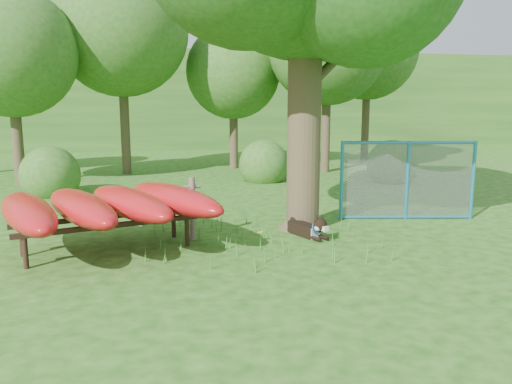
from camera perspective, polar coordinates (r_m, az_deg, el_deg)
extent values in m
plane|color=#1D4F0F|center=(9.12, 0.20, -7.53)|extent=(80.00, 80.00, 0.00)
cylinder|color=#3E3322|center=(10.96, 5.56, 10.47)|extent=(0.86, 0.86, 5.69)
cone|color=#3E3322|center=(11.23, 5.34, -2.72)|extent=(1.30, 1.30, 0.57)
cylinder|color=#3E3322|center=(11.34, 8.77, 14.42)|extent=(1.47, 1.03, 1.21)
cylinder|color=#3E3322|center=(10.99, 2.35, 17.05)|extent=(1.33, 0.59, 1.16)
cylinder|color=brown|center=(10.25, -7.27, -1.90)|extent=(0.15, 0.15, 1.30)
cylinder|color=brown|center=(10.16, -7.32, 0.59)|extent=(0.36, 0.16, 0.07)
cylinder|color=black|center=(9.31, -24.86, -6.33)|extent=(0.11, 0.11, 0.56)
cylinder|color=black|center=(9.89, -7.89, -4.57)|extent=(0.11, 0.11, 0.56)
cylinder|color=black|center=(10.07, -25.17, -5.18)|extent=(0.11, 0.11, 0.56)
cylinder|color=black|center=(10.60, -9.38, -3.62)|extent=(0.11, 0.11, 0.56)
cube|color=black|center=(9.42, -16.19, -3.72)|extent=(3.21, 1.09, 0.09)
cube|color=black|center=(10.17, -17.15, -2.78)|extent=(3.21, 1.09, 0.09)
ellipsoid|color=red|center=(9.56, -24.62, -2.13)|extent=(1.95, 3.39, 0.53)
ellipsoid|color=red|center=(9.65, -19.36, -1.68)|extent=(2.05, 3.37, 0.53)
ellipsoid|color=red|center=(9.83, -14.25, -1.22)|extent=(2.14, 3.34, 0.53)
ellipsoid|color=red|center=(10.07, -9.35, -0.77)|extent=(2.23, 3.32, 0.53)
cube|color=black|center=(10.66, 5.47, -4.26)|extent=(0.56, 0.81, 0.26)
cube|color=beige|center=(10.42, 6.61, -4.67)|extent=(0.28, 0.23, 0.24)
sphere|color=black|center=(10.23, 7.34, -3.77)|extent=(0.28, 0.28, 0.28)
cube|color=beige|center=(10.15, 7.82, -4.16)|extent=(0.16, 0.18, 0.10)
sphere|color=beige|center=(10.17, 7.05, -4.11)|extent=(0.13, 0.13, 0.13)
sphere|color=beige|center=(10.28, 7.78, -3.97)|extent=(0.13, 0.13, 0.13)
cone|color=black|center=(10.18, 6.87, -2.95)|extent=(0.12, 0.13, 0.14)
cone|color=black|center=(10.28, 7.52, -2.84)|extent=(0.15, 0.15, 0.14)
cylinder|color=black|center=(10.26, 6.77, -5.30)|extent=(0.20, 0.33, 0.08)
cylinder|color=black|center=(10.38, 7.60, -5.13)|extent=(0.20, 0.33, 0.08)
sphere|color=black|center=(10.99, 4.33, -3.23)|extent=(0.17, 0.17, 0.17)
torus|color=blue|center=(10.31, 7.01, -4.03)|extent=(0.28, 0.18, 0.27)
cylinder|color=teal|center=(12.11, 9.74, 1.30)|extent=(0.10, 0.10, 1.90)
cylinder|color=teal|center=(12.49, 16.90, 1.27)|extent=(0.10, 0.10, 1.90)
cylinder|color=teal|center=(13.05, 23.54, 1.22)|extent=(0.10, 0.10, 1.90)
cylinder|color=teal|center=(12.39, 17.11, 5.41)|extent=(3.12, 0.65, 0.07)
cylinder|color=teal|center=(12.65, 16.70, -2.75)|extent=(3.12, 0.65, 0.07)
plane|color=gray|center=(12.49, 16.90, 1.27)|extent=(3.11, 0.58, 3.16)
cylinder|color=#40832B|center=(10.14, 0.51, -5.15)|extent=(0.02, 0.02, 0.19)
sphere|color=yellow|center=(10.12, 0.51, -4.62)|extent=(0.03, 0.03, 0.03)
sphere|color=yellow|center=(10.13, 0.73, -4.55)|extent=(0.03, 0.03, 0.03)
sphere|color=yellow|center=(10.15, 0.35, -4.63)|extent=(0.03, 0.03, 0.03)
sphere|color=yellow|center=(10.09, 0.61, -4.67)|extent=(0.03, 0.03, 0.03)
sphere|color=yellow|center=(10.10, 0.39, -4.60)|extent=(0.03, 0.03, 0.03)
cylinder|color=#3E3322|center=(19.16, -25.72, 7.06)|extent=(0.36, 0.36, 4.20)
sphere|color=#2C5D1E|center=(19.23, -26.27, 14.21)|extent=(4.40, 4.40, 4.40)
cylinder|color=#3E3322|center=(20.58, -14.83, 9.31)|extent=(0.36, 0.36, 5.25)
sphere|color=#2C5D1E|center=(20.78, -15.21, 17.60)|extent=(5.20, 5.20, 5.20)
cylinder|color=#3E3322|center=(21.79, -2.58, 7.80)|extent=(0.36, 0.36, 3.85)
sphere|color=#2C5D1E|center=(21.82, -2.62, 13.58)|extent=(4.00, 4.00, 4.00)
cylinder|color=#3E3322|center=(20.65, 8.02, 8.86)|extent=(0.36, 0.36, 4.76)
sphere|color=#2C5D1E|center=(20.78, 8.20, 16.38)|extent=(4.80, 4.80, 4.80)
cylinder|color=#3E3322|center=(24.53, 12.44, 9.05)|extent=(0.36, 0.36, 4.90)
sphere|color=#2C5D1E|center=(24.66, 12.69, 15.56)|extent=(4.60, 4.60, 4.60)
sphere|color=#2C5D1E|center=(16.60, -22.32, -0.30)|extent=(1.80, 1.80, 1.80)
sphere|color=#2C5D1E|center=(18.66, 15.20, 1.16)|extent=(1.80, 1.80, 1.80)
sphere|color=#2C5D1E|center=(18.13, 0.89, 1.26)|extent=(1.80, 1.80, 1.80)
cube|color=#2C5D1E|center=(36.58, -8.47, 10.26)|extent=(80.00, 12.00, 6.00)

